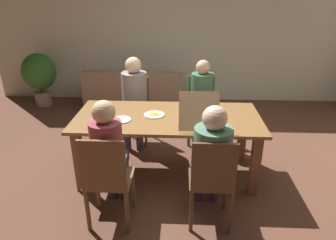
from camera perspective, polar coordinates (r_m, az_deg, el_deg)
The scene contains 18 objects.
ground_plane at distance 3.90m, azimuth -0.07°, elevation -9.76°, with size 20.00×20.00×0.00m, color brown.
back_wall at distance 6.14m, azimuth 1.24°, elevation 16.57°, with size 7.29×0.12×2.79m, color beige.
dining_table at distance 3.58m, azimuth -0.07°, elevation -1.07°, with size 2.16×0.99×0.77m.
chair_0 at distance 2.89m, azimuth -11.41°, elevation -10.72°, with size 0.43×0.41×0.98m.
person_0 at distance 2.91m, azimuth -11.00°, elevation -5.76°, with size 0.29×0.54×1.26m.
chair_1 at distance 2.85m, azimuth 8.24°, elevation -10.99°, with size 0.41×0.40×0.96m.
person_1 at distance 2.87m, azimuth 8.21°, elevation -6.25°, with size 0.35×0.54×1.22m.
chair_2 at distance 4.54m, azimuth 6.19°, elevation 2.50°, with size 0.41×0.43×0.96m.
person_2 at distance 4.33m, azimuth 6.41°, elevation 4.33°, with size 0.31×0.52×1.24m.
chair_3 at distance 4.53m, azimuth -5.99°, elevation 2.68°, with size 0.39×0.45×0.95m.
person_3 at distance 4.33m, azimuth -6.38°, elevation 4.82°, with size 0.35×0.50×1.28m.
pizza_box_0 at distance 3.41m, azimuth 5.56°, elevation 0.74°, with size 0.42×0.60×0.40m.
plate_0 at distance 3.56m, azimuth -2.59°, elevation 1.06°, with size 0.24×0.24×0.03m.
plate_1 at distance 3.46m, azimuth -8.72°, elevation 0.06°, with size 0.21×0.21×0.01m.
drinking_glass_0 at distance 3.35m, azimuth -13.00°, elevation 0.05°, with size 0.08×0.08×0.14m, color #DDCB64.
drinking_glass_1 at distance 3.62m, azimuth -12.08°, elevation 1.96°, with size 0.07×0.07×0.14m, color #B24B30.
couch at distance 5.84m, azimuth -6.19°, elevation 4.84°, with size 1.81×0.80×0.79m.
potted_plant at distance 6.36m, azimuth -23.03°, elevation 7.97°, with size 0.63×0.63×1.03m.
Camera 1 is at (0.16, -3.25, 2.14)m, focal length 32.44 mm.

